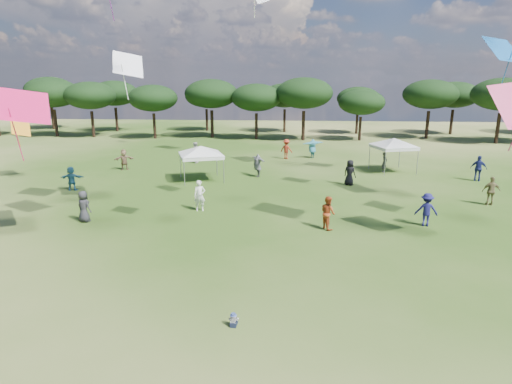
% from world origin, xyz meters
% --- Properties ---
extents(ground, '(140.00, 140.00, 0.00)m').
position_xyz_m(ground, '(0.00, 0.00, 0.00)').
color(ground, '#345218').
rests_on(ground, ground).
extents(tree_line, '(108.78, 17.63, 7.77)m').
position_xyz_m(tree_line, '(2.39, 47.41, 5.42)').
color(tree_line, black).
rests_on(tree_line, ground).
extents(tent_left, '(5.71, 5.71, 2.87)m').
position_xyz_m(tent_left, '(-4.88, 21.69, 2.44)').
color(tent_left, gray).
rests_on(tent_left, ground).
extents(tent_right, '(5.70, 5.70, 3.04)m').
position_xyz_m(tent_right, '(9.97, 25.92, 2.61)').
color(tent_right, gray).
rests_on(tent_right, ground).
extents(toddler, '(0.30, 0.33, 0.44)m').
position_xyz_m(toddler, '(0.01, 2.46, 0.20)').
color(toddler, '#151C31').
rests_on(toddler, ground).
extents(festival_crowd, '(29.89, 21.50, 1.90)m').
position_xyz_m(festival_crowd, '(0.50, 22.82, 0.89)').
color(festival_crowd, '#BCB7B1').
rests_on(festival_crowd, ground).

